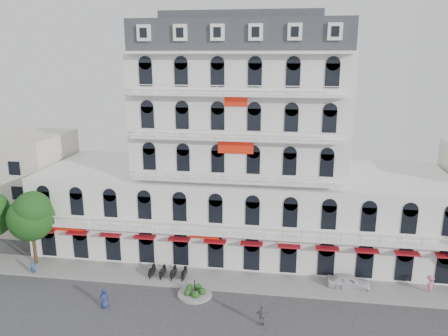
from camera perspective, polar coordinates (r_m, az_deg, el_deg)
sidewalk at (r=44.38m, az=0.93°, el=-14.51°), size 53.00×4.00×0.16m
main_building at (r=49.11m, az=2.37°, el=0.80°), size 45.00×15.00×25.80m
flank_building_west at (r=62.59m, az=-25.91°, el=-1.39°), size 14.00×10.00×12.00m
traffic_island at (r=42.19m, az=-3.84°, el=-15.94°), size 3.20×3.20×1.60m
parked_scooter_row at (r=45.41m, az=-7.32°, el=-14.03°), size 4.40×1.80×1.10m
tree_west_inner at (r=49.46m, az=-23.91°, el=-5.56°), size 4.76×4.76×8.25m
parked_car at (r=44.68m, az=15.97°, el=-14.04°), size 4.05×1.74×1.36m
pedestrian_left at (r=41.43m, az=-15.37°, el=-16.06°), size 1.03×0.84×1.82m
pedestrian_mid at (r=37.98m, az=5.03°, el=-18.58°), size 1.16×0.64×1.86m
pedestrian_right at (r=46.17m, az=25.30°, el=-13.64°), size 1.36×1.13×1.84m
pedestrian_far at (r=49.20m, az=-23.65°, el=-11.85°), size 0.67×0.57×1.56m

